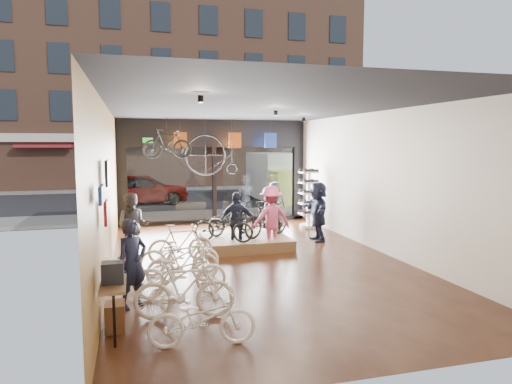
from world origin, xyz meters
name	(u,v)px	position (x,y,z in m)	size (l,w,h in m)	color
ground_plane	(256,261)	(0.00, 0.00, -0.02)	(7.00, 12.00, 0.04)	black
ceiling	(256,107)	(0.00, 0.00, 3.82)	(7.00, 12.00, 0.04)	black
wall_left	(107,189)	(-3.52, 0.00, 1.90)	(0.04, 12.00, 3.80)	brown
wall_right	(383,182)	(3.52, 0.00, 1.90)	(0.04, 12.00, 3.80)	beige
wall_back	(387,228)	(0.00, -6.02, 1.90)	(7.00, 0.04, 3.80)	beige
storefront	(214,171)	(0.00, 6.00, 1.90)	(7.00, 0.26, 3.80)	black
exit_sign	(148,140)	(-2.40, 5.88, 3.05)	(0.35, 0.06, 0.18)	#198C26
street_road	(187,196)	(0.00, 15.00, -0.01)	(30.00, 18.00, 0.02)	black
sidewalk_near	(209,215)	(0.00, 7.20, 0.06)	(30.00, 2.40, 0.12)	slate
sidewalk_far	(180,188)	(0.00, 19.00, 0.06)	(30.00, 2.00, 0.12)	slate
opposite_building	(174,85)	(0.00, 21.50, 7.00)	(26.00, 5.00, 14.00)	brown
street_car	(143,189)	(-2.48, 12.00, 0.75)	(1.76, 4.38, 1.49)	gray
box_truck	(281,178)	(4.28, 11.00, 1.22)	(2.07, 6.20, 2.44)	silver
floor_bike_0	(202,319)	(-2.04, -4.53, 0.41)	(0.54, 1.56, 0.82)	beige
floor_bike_1	(184,289)	(-2.17, -3.42, 0.51)	(0.47, 1.68, 1.01)	beige
floor_bike_2	(181,273)	(-2.12, -2.26, 0.46)	(0.62, 1.77, 0.93)	beige
floor_bike_3	(183,262)	(-1.99, -1.51, 0.47)	(0.44, 1.57, 0.94)	beige
floor_bike_4	(180,255)	(-1.99, -0.78, 0.46)	(0.61, 1.76, 0.92)	beige
floor_bike_5	(181,243)	(-1.86, 0.28, 0.48)	(0.45, 1.60, 0.96)	beige
display_platform	(246,242)	(0.08, 1.44, 0.15)	(2.40, 1.80, 0.30)	brown
display_bike_left	(224,226)	(-0.64, 1.01, 0.73)	(0.57, 1.63, 0.86)	black
display_bike_mid	(267,219)	(0.67, 1.35, 0.82)	(0.49, 1.72, 1.04)	black
display_bike_right	(232,218)	(-0.19, 2.01, 0.77)	(0.62, 1.78, 0.93)	black
customer_0	(132,263)	(-3.00, -2.61, 0.80)	(0.59, 0.38, 1.61)	#161C33
customer_1	(133,226)	(-2.98, 0.93, 0.85)	(0.82, 0.64, 1.70)	#3F3F44
customer_2	(237,221)	(-0.21, 1.25, 0.80)	(0.94, 0.39, 1.61)	#161C33
customer_3	(271,218)	(0.71, 1.07, 0.88)	(1.14, 0.65, 1.76)	#CC4C72
customer_4	(275,205)	(1.74, 3.98, 0.82)	(0.80, 0.52, 1.64)	#3F3F44
customer_5	(318,211)	(2.42, 1.79, 0.90)	(1.66, 0.53, 1.79)	#161C33
sunglasses_rack	(309,198)	(2.95, 3.90, 1.04)	(0.61, 0.50, 2.08)	white
wall_merch	(106,248)	(-3.38, -3.50, 1.30)	(0.40, 2.40, 2.60)	navy
penny_farthing	(214,156)	(-0.28, 4.42, 2.50)	(1.71, 0.06, 1.37)	black
hung_bike	(167,144)	(-1.85, 4.20, 2.93)	(0.45, 1.58, 0.95)	black
jersey_left	(180,140)	(-1.32, 5.20, 3.05)	(0.45, 0.03, 0.55)	#CC5919
jersey_mid	(235,140)	(0.62, 5.20, 3.05)	(0.45, 0.03, 0.55)	#CC5919
jersey_right	(271,140)	(1.96, 5.20, 3.05)	(0.45, 0.03, 0.55)	#1E3F99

